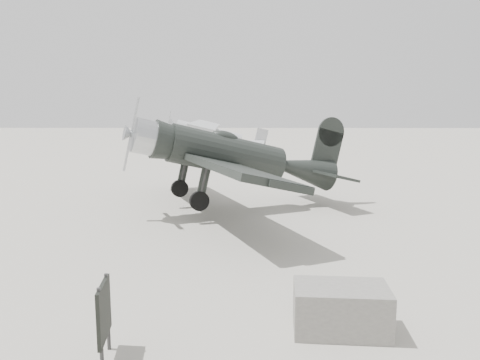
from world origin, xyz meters
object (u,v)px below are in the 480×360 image
at_px(highwing_monoplane, 213,132).
at_px(equipment_block, 341,309).
at_px(sign_board, 104,313).
at_px(lowwing_monoplane, 236,157).

distance_m(highwing_monoplane, equipment_block, 31.59).
bearing_deg(sign_board, highwing_monoplane, 84.32).
height_order(lowwing_monoplane, sign_board, lowwing_monoplane).
relative_size(lowwing_monoplane, equipment_block, 7.20).
height_order(lowwing_monoplane, equipment_block, lowwing_monoplane).
distance_m(lowwing_monoplane, equipment_block, 10.60).
bearing_deg(equipment_block, sign_board, -165.93).
relative_size(lowwing_monoplane, sign_board, 9.18).
relative_size(lowwing_monoplane, highwing_monoplane, 1.07).
bearing_deg(equipment_block, highwing_monoplane, 98.13).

